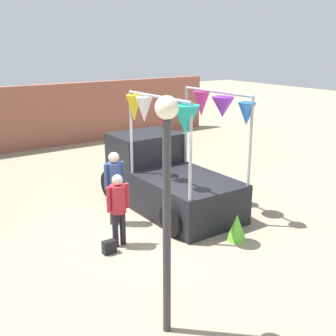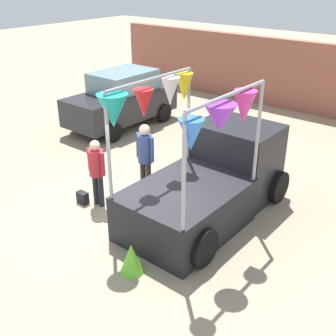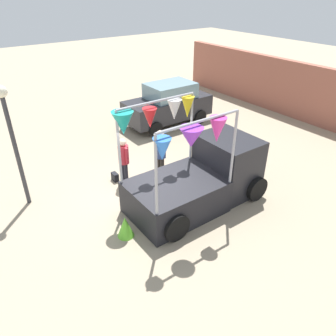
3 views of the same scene
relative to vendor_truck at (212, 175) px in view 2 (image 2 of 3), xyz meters
name	(u,v)px [view 2 (image 2 of 3)]	position (x,y,z in m)	size (l,w,h in m)	color
ground_plane	(135,213)	(-1.25, -1.19, -0.90)	(60.00, 60.00, 0.00)	gray
vendor_truck	(212,175)	(0.00, 0.00, 0.00)	(2.44, 4.14, 3.12)	black
parked_car	(122,99)	(-5.59, 2.79, 0.04)	(1.88, 4.00, 1.88)	#26262B
person_customer	(97,167)	(-2.17, -1.43, 0.06)	(0.53, 0.34, 1.61)	black
person_vendor	(145,153)	(-1.68, -0.34, 0.19)	(0.53, 0.34, 1.79)	#2D2823
handbag	(83,198)	(-2.52, -1.63, -0.76)	(0.28, 0.16, 0.28)	black
brick_boundary_wall	(310,78)	(-1.25, 8.30, 0.40)	(18.00, 0.36, 2.60)	#9E5947
folded_kite_bundle_lime	(132,258)	(0.10, -2.69, -0.60)	(0.44, 0.44, 0.60)	#66CC33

